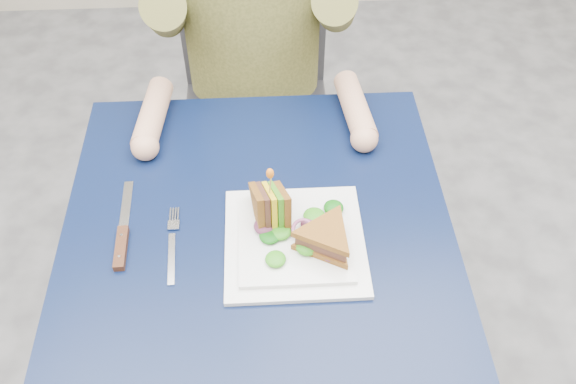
{
  "coord_description": "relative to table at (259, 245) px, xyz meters",
  "views": [
    {
      "loc": [
        0.02,
        -0.75,
        1.65
      ],
      "look_at": [
        0.06,
        -0.01,
        0.82
      ],
      "focal_mm": 38.0,
      "sensor_mm": 36.0,
      "label": 1
    }
  ],
  "objects": [
    {
      "name": "toothpick_frill",
      "position": [
        0.03,
        -0.01,
        0.23
      ],
      "size": [
        0.01,
        0.01,
        0.02
      ],
      "primitive_type": "ellipsoid",
      "color": "orange",
      "rests_on": "sandwich_upright"
    },
    {
      "name": "sandwich_upright",
      "position": [
        0.03,
        -0.01,
        0.13
      ],
      "size": [
        0.08,
        0.14,
        0.14
      ],
      "color": "brown",
      "rests_on": "plate"
    },
    {
      "name": "lettuce_spill",
      "position": [
        0.07,
        -0.05,
        0.11
      ],
      "size": [
        0.15,
        0.13,
        0.02
      ],
      "primitive_type": null,
      "color": "#337A14",
      "rests_on": "plate"
    },
    {
      "name": "ground",
      "position": [
        0.0,
        0.0,
        -0.65
      ],
      "size": [
        4.0,
        4.0,
        0.0
      ],
      "primitive_type": "plane",
      "color": "#555557",
      "rests_on": "ground"
    },
    {
      "name": "table",
      "position": [
        0.0,
        0.0,
        0.0
      ],
      "size": [
        0.75,
        0.75,
        0.73
      ],
      "color": "black",
      "rests_on": "ground"
    },
    {
      "name": "toothpick",
      "position": [
        0.03,
        -0.01,
        0.2
      ],
      "size": [
        0.01,
        0.01,
        0.06
      ],
      "primitive_type": "cylinder",
      "rotation": [
        0.14,
        0.07,
        0.0
      ],
      "color": "tan",
      "rests_on": "sandwich_upright"
    },
    {
      "name": "onion_ring",
      "position": [
        0.08,
        -0.05,
        0.11
      ],
      "size": [
        0.04,
        0.04,
        0.02
      ],
      "primitive_type": "torus",
      "rotation": [
        0.44,
        0.0,
        0.0
      ],
      "color": "#9E4C7A",
      "rests_on": "plate"
    },
    {
      "name": "chair",
      "position": [
        0.0,
        0.68,
        -0.11
      ],
      "size": [
        0.42,
        0.4,
        0.93
      ],
      "color": "#47474C",
      "rests_on": "ground"
    },
    {
      "name": "sandwich_flat",
      "position": [
        0.12,
        -0.08,
        0.12
      ],
      "size": [
        0.17,
        0.17,
        0.05
      ],
      "color": "brown",
      "rests_on": "plate"
    },
    {
      "name": "plate",
      "position": [
        0.07,
        -0.06,
        0.09
      ],
      "size": [
        0.26,
        0.26,
        0.02
      ],
      "color": "white",
      "rests_on": "table"
    },
    {
      "name": "fork",
      "position": [
        -0.16,
        -0.06,
        0.08
      ],
      "size": [
        0.02,
        0.18,
        0.01
      ],
      "color": "silver",
      "rests_on": "table"
    },
    {
      "name": "knife",
      "position": [
        -0.25,
        -0.04,
        0.09
      ],
      "size": [
        0.03,
        0.22,
        0.02
      ],
      "color": "silver",
      "rests_on": "table"
    }
  ]
}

